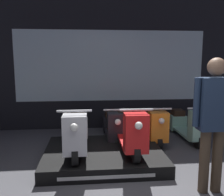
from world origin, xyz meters
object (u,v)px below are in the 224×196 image
Objects in this scene: scooter_display_right at (130,131)px; person_right_browsing at (214,116)px; scooter_backrow_0 at (75,128)px; scooter_backrow_3 at (187,125)px; scooter_display_left at (77,133)px; scooter_backrow_2 at (151,126)px; scooter_backrow_1 at (114,127)px.

scooter_display_right is 0.90× the size of person_right_browsing.
scooter_backrow_0 is 1.00× the size of scooter_backrow_3.
scooter_backrow_3 is (2.31, 1.02, -0.20)m from scooter_display_left.
scooter_display_left is 1.04m from scooter_backrow_0.
scooter_backrow_3 is at bearing 23.73° from scooter_display_left.
scooter_backrow_2 and scooter_backrow_3 have the same top height.
scooter_display_right is at bearing 0.00° from scooter_display_left.
scooter_backrow_1 is 2.45m from person_right_browsing.
scooter_display_left is 2.53m from scooter_backrow_3.
scooter_display_right is (0.88, 0.00, 0.00)m from scooter_display_left.
scooter_display_left is 0.90× the size of person_right_browsing.
scooter_backrow_1 is at bearing 54.79° from scooter_display_left.
person_right_browsing is (1.76, -1.09, 0.49)m from scooter_display_left.
scooter_backrow_0 is at bearing 133.39° from scooter_display_right.
scooter_display_left is 1.00× the size of scooter_backrow_2.
scooter_backrow_1 is 1.59m from scooter_backrow_3.
person_right_browsing is (1.84, -2.11, 0.69)m from scooter_backrow_0.
scooter_display_left is at bearing -125.21° from scooter_backrow_1.
scooter_backrow_2 is at bearing 0.00° from scooter_backrow_1.
scooter_backrow_2 is at bearing 33.86° from scooter_display_left.
scooter_display_right is 1.00× the size of scooter_backrow_3.
scooter_display_left is at bearing -146.14° from scooter_backrow_2.
scooter_display_right reaches higher than scooter_backrow_3.
scooter_display_right is 1.21m from scooter_backrow_2.
scooter_display_right is at bearing -46.61° from scooter_backrow_0.
scooter_backrow_1 is at bearing 0.00° from scooter_backrow_0.
scooter_backrow_1 is 0.80m from scooter_backrow_2.
scooter_backrow_1 is at bearing 116.24° from person_right_browsing.
scooter_backrow_1 is (0.80, 0.00, 0.00)m from scooter_backrow_0.
person_right_browsing is (-0.55, -2.11, 0.69)m from scooter_backrow_3.
scooter_display_right is at bearing -144.62° from scooter_backrow_3.
scooter_backrow_3 is (2.39, 0.00, 0.00)m from scooter_backrow_0.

